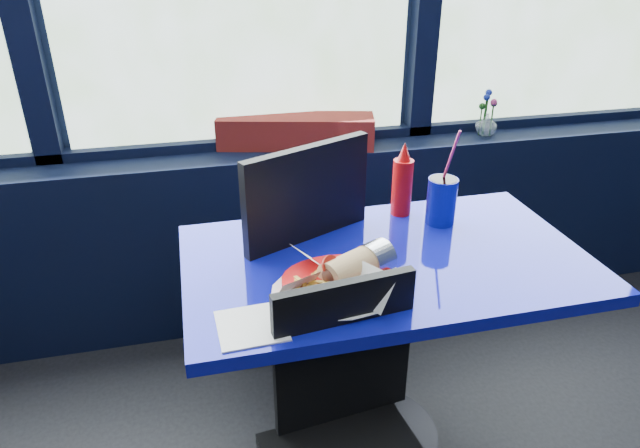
{
  "coord_description": "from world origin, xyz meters",
  "views": [
    {
      "loc": [
        -0.24,
        0.61,
        1.61
      ],
      "look_at": [
        0.09,
        1.98,
        0.89
      ],
      "focal_mm": 32.0,
      "sensor_mm": 36.0,
      "label": 1
    }
  ],
  "objects_px": {
    "chair_near_front": "(349,429)",
    "ketchup_bottle": "(402,183)",
    "near_table": "(383,307)",
    "soda_cup": "(441,200)",
    "chair_near_back": "(316,256)",
    "flower_vase": "(487,122)",
    "food_basket": "(340,280)",
    "planter_box": "(296,131)"
  },
  "relations": [
    {
      "from": "chair_near_back",
      "to": "soda_cup",
      "type": "xyz_separation_m",
      "value": [
        0.4,
        -0.12,
        0.23
      ]
    },
    {
      "from": "chair_near_front",
      "to": "ketchup_bottle",
      "type": "distance_m",
      "value": 0.84
    },
    {
      "from": "chair_near_front",
      "to": "ketchup_bottle",
      "type": "xyz_separation_m",
      "value": [
        0.37,
        0.66,
        0.37
      ]
    },
    {
      "from": "planter_box",
      "to": "ketchup_bottle",
      "type": "distance_m",
      "value": 0.68
    },
    {
      "from": "planter_box",
      "to": "flower_vase",
      "type": "height_order",
      "value": "flower_vase"
    },
    {
      "from": "near_table",
      "to": "soda_cup",
      "type": "xyz_separation_m",
      "value": [
        0.25,
        0.18,
        0.26
      ]
    },
    {
      "from": "chair_near_front",
      "to": "chair_near_back",
      "type": "xyz_separation_m",
      "value": [
        0.08,
        0.68,
        0.11
      ]
    },
    {
      "from": "planter_box",
      "to": "ketchup_bottle",
      "type": "xyz_separation_m",
      "value": [
        0.24,
        -0.63,
        -0.0
      ]
    },
    {
      "from": "food_basket",
      "to": "soda_cup",
      "type": "height_order",
      "value": "soda_cup"
    },
    {
      "from": "near_table",
      "to": "food_basket",
      "type": "distance_m",
      "value": 0.33
    },
    {
      "from": "flower_vase",
      "to": "food_basket",
      "type": "bearing_deg",
      "value": -133.61
    },
    {
      "from": "planter_box",
      "to": "soda_cup",
      "type": "bearing_deg",
      "value": -50.61
    },
    {
      "from": "chair_near_back",
      "to": "planter_box",
      "type": "height_order",
      "value": "chair_near_back"
    },
    {
      "from": "chair_near_front",
      "to": "chair_near_back",
      "type": "bearing_deg",
      "value": 76.6
    },
    {
      "from": "near_table",
      "to": "planter_box",
      "type": "height_order",
      "value": "planter_box"
    },
    {
      "from": "planter_box",
      "to": "food_basket",
      "type": "bearing_deg",
      "value": -80.92
    },
    {
      "from": "near_table",
      "to": "chair_near_back",
      "type": "distance_m",
      "value": 0.33
    },
    {
      "from": "flower_vase",
      "to": "ketchup_bottle",
      "type": "xyz_separation_m",
      "value": [
        -0.62,
        -0.58,
        0.0
      ]
    },
    {
      "from": "planter_box",
      "to": "food_basket",
      "type": "height_order",
      "value": "planter_box"
    },
    {
      "from": "near_table",
      "to": "food_basket",
      "type": "xyz_separation_m",
      "value": [
        -0.19,
        -0.15,
        0.22
      ]
    },
    {
      "from": "near_table",
      "to": "chair_near_back",
      "type": "relative_size",
      "value": 1.14
    },
    {
      "from": "chair_near_front",
      "to": "soda_cup",
      "type": "relative_size",
      "value": 2.63
    },
    {
      "from": "near_table",
      "to": "chair_near_back",
      "type": "bearing_deg",
      "value": 116.19
    },
    {
      "from": "chair_near_front",
      "to": "ketchup_bottle",
      "type": "bearing_deg",
      "value": 53.7
    },
    {
      "from": "planter_box",
      "to": "food_basket",
      "type": "relative_size",
      "value": 2.0
    },
    {
      "from": "planter_box",
      "to": "soda_cup",
      "type": "distance_m",
      "value": 0.8
    },
    {
      "from": "near_table",
      "to": "planter_box",
      "type": "relative_size",
      "value": 1.83
    },
    {
      "from": "near_table",
      "to": "food_basket",
      "type": "bearing_deg",
      "value": -140.54
    },
    {
      "from": "near_table",
      "to": "planter_box",
      "type": "distance_m",
      "value": 0.96
    },
    {
      "from": "chair_near_back",
      "to": "flower_vase",
      "type": "height_order",
      "value": "chair_near_back"
    },
    {
      "from": "near_table",
      "to": "soda_cup",
      "type": "bearing_deg",
      "value": 35.29
    },
    {
      "from": "chair_near_front",
      "to": "planter_box",
      "type": "relative_size",
      "value": 1.32
    },
    {
      "from": "chair_near_front",
      "to": "food_basket",
      "type": "bearing_deg",
      "value": 74.49
    },
    {
      "from": "chair_near_back",
      "to": "flower_vase",
      "type": "xyz_separation_m",
      "value": [
        0.92,
        0.55,
        0.26
      ]
    },
    {
      "from": "ketchup_bottle",
      "to": "near_table",
      "type": "bearing_deg",
      "value": -118.32
    },
    {
      "from": "chair_near_front",
      "to": "flower_vase",
      "type": "height_order",
      "value": "flower_vase"
    },
    {
      "from": "chair_near_front",
      "to": "ketchup_bottle",
      "type": "relative_size",
      "value": 3.38
    },
    {
      "from": "planter_box",
      "to": "flower_vase",
      "type": "relative_size",
      "value": 3.22
    },
    {
      "from": "flower_vase",
      "to": "soda_cup",
      "type": "relative_size",
      "value": 0.62
    },
    {
      "from": "chair_near_front",
      "to": "chair_near_back",
      "type": "relative_size",
      "value": 0.82
    },
    {
      "from": "chair_near_back",
      "to": "food_basket",
      "type": "bearing_deg",
      "value": 60.33
    },
    {
      "from": "chair_near_front",
      "to": "planter_box",
      "type": "distance_m",
      "value": 1.35
    }
  ]
}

